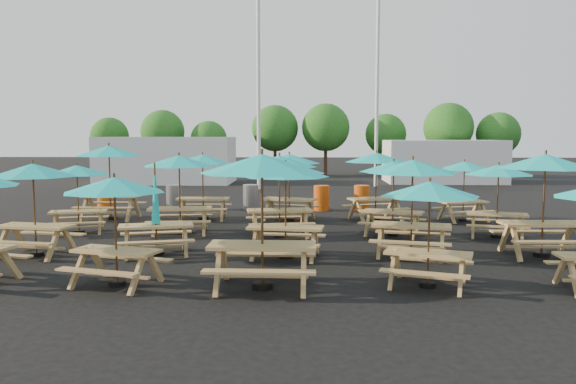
{
  "coord_description": "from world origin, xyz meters",
  "views": [
    {
      "loc": [
        0.61,
        -16.02,
        2.85
      ],
      "look_at": [
        0.0,
        1.5,
        1.1
      ],
      "focal_mm": 35.0,
      "sensor_mm": 36.0,
      "label": 1
    }
  ],
  "objects_px": {
    "picnic_unit_5": "(156,218)",
    "picnic_unit_12": "(430,195)",
    "picnic_unit_2": "(77,174)",
    "picnic_unit_13": "(413,172)",
    "waste_bin_3": "(321,198)",
    "waste_bin_0": "(105,197)",
    "picnic_unit_10": "(280,166)",
    "picnic_unit_4": "(114,191)",
    "picnic_unit_6": "(179,165)",
    "picnic_unit_8": "(262,171)",
    "waste_bin_4": "(362,198)",
    "picnic_unit_18": "(499,174)",
    "waste_bin_2": "(251,197)",
    "picnic_unit_9": "(286,175)",
    "picnic_unit_14": "(394,171)",
    "picnic_unit_17": "(545,167)",
    "picnic_unit_15": "(376,161)",
    "picnic_unit_19": "(464,169)",
    "picnic_unit_3": "(109,155)",
    "picnic_unit_1": "(33,175)",
    "picnic_unit_11": "(289,162)",
    "waste_bin_1": "(174,197)",
    "picnic_unit_7": "(203,163)"
  },
  "relations": [
    {
      "from": "picnic_unit_3",
      "to": "picnic_unit_17",
      "type": "xyz_separation_m",
      "value": [
        12.29,
        -5.49,
        -0.08
      ]
    },
    {
      "from": "picnic_unit_10",
      "to": "waste_bin_3",
      "type": "height_order",
      "value": "picnic_unit_10"
    },
    {
      "from": "picnic_unit_5",
      "to": "waste_bin_2",
      "type": "relative_size",
      "value": 2.31
    },
    {
      "from": "picnic_unit_6",
      "to": "waste_bin_0",
      "type": "bearing_deg",
      "value": 120.24
    },
    {
      "from": "picnic_unit_19",
      "to": "waste_bin_0",
      "type": "xyz_separation_m",
      "value": [
        -13.13,
        2.64,
        -1.28
      ]
    },
    {
      "from": "picnic_unit_7",
      "to": "picnic_unit_9",
      "type": "distance_m",
      "value": 6.67
    },
    {
      "from": "picnic_unit_15",
      "to": "picnic_unit_18",
      "type": "height_order",
      "value": "picnic_unit_15"
    },
    {
      "from": "picnic_unit_8",
      "to": "picnic_unit_19",
      "type": "distance_m",
      "value": 10.52
    },
    {
      "from": "picnic_unit_9",
      "to": "picnic_unit_12",
      "type": "xyz_separation_m",
      "value": [
        2.79,
        -2.48,
        -0.18
      ]
    },
    {
      "from": "picnic_unit_4",
      "to": "picnic_unit_8",
      "type": "distance_m",
      "value": 2.82
    },
    {
      "from": "picnic_unit_6",
      "to": "picnic_unit_14",
      "type": "height_order",
      "value": "picnic_unit_6"
    },
    {
      "from": "picnic_unit_2",
      "to": "picnic_unit_13",
      "type": "xyz_separation_m",
      "value": [
        9.16,
        -2.84,
        0.26
      ]
    },
    {
      "from": "picnic_unit_3",
      "to": "picnic_unit_8",
      "type": "height_order",
      "value": "picnic_unit_3"
    },
    {
      "from": "picnic_unit_2",
      "to": "picnic_unit_13",
      "type": "relative_size",
      "value": 0.89
    },
    {
      "from": "picnic_unit_6",
      "to": "picnic_unit_17",
      "type": "bearing_deg",
      "value": -24.2
    },
    {
      "from": "picnic_unit_5",
      "to": "picnic_unit_13",
      "type": "relative_size",
      "value": 0.87
    },
    {
      "from": "picnic_unit_3",
      "to": "picnic_unit_18",
      "type": "xyz_separation_m",
      "value": [
        12.06,
        -3.01,
        -0.41
      ]
    },
    {
      "from": "picnic_unit_9",
      "to": "picnic_unit_10",
      "type": "xyz_separation_m",
      "value": [
        -0.28,
        2.81,
        0.07
      ]
    },
    {
      "from": "picnic_unit_1",
      "to": "picnic_unit_17",
      "type": "xyz_separation_m",
      "value": [
        12.03,
        0.36,
        0.2
      ]
    },
    {
      "from": "picnic_unit_2",
      "to": "waste_bin_2",
      "type": "bearing_deg",
      "value": 36.6
    },
    {
      "from": "picnic_unit_1",
      "to": "waste_bin_3",
      "type": "distance_m",
      "value": 11.1
    },
    {
      "from": "picnic_unit_2",
      "to": "waste_bin_4",
      "type": "relative_size",
      "value": 2.36
    },
    {
      "from": "picnic_unit_11",
      "to": "picnic_unit_2",
      "type": "bearing_deg",
      "value": -139.81
    },
    {
      "from": "picnic_unit_2",
      "to": "picnic_unit_6",
      "type": "height_order",
      "value": "picnic_unit_6"
    },
    {
      "from": "picnic_unit_17",
      "to": "waste_bin_0",
      "type": "xyz_separation_m",
      "value": [
        -13.47,
        8.19,
        -1.65
      ]
    },
    {
      "from": "picnic_unit_18",
      "to": "waste_bin_4",
      "type": "bearing_deg",
      "value": 135.16
    },
    {
      "from": "waste_bin_3",
      "to": "waste_bin_0",
      "type": "bearing_deg",
      "value": 179.62
    },
    {
      "from": "picnic_unit_6",
      "to": "picnic_unit_8",
      "type": "height_order",
      "value": "picnic_unit_8"
    },
    {
      "from": "picnic_unit_10",
      "to": "picnic_unit_19",
      "type": "distance_m",
      "value": 6.77
    },
    {
      "from": "picnic_unit_15",
      "to": "waste_bin_2",
      "type": "height_order",
      "value": "picnic_unit_15"
    },
    {
      "from": "picnic_unit_13",
      "to": "waste_bin_2",
      "type": "relative_size",
      "value": 2.65
    },
    {
      "from": "picnic_unit_2",
      "to": "picnic_unit_13",
      "type": "bearing_deg",
      "value": -32.39
    },
    {
      "from": "picnic_unit_3",
      "to": "picnic_unit_9",
      "type": "height_order",
      "value": "picnic_unit_3"
    },
    {
      "from": "picnic_unit_1",
      "to": "picnic_unit_2",
      "type": "xyz_separation_m",
      "value": [
        -0.23,
        3.08,
        -0.17
      ]
    },
    {
      "from": "waste_bin_0",
      "to": "waste_bin_2",
      "type": "xyz_separation_m",
      "value": [
        5.68,
        0.22,
        0.0
      ]
    },
    {
      "from": "picnic_unit_8",
      "to": "waste_bin_1",
      "type": "distance_m",
      "value": 12.2
    },
    {
      "from": "picnic_unit_5",
      "to": "picnic_unit_12",
      "type": "bearing_deg",
      "value": -39.55
    },
    {
      "from": "picnic_unit_13",
      "to": "waste_bin_0",
      "type": "distance_m",
      "value": 13.37
    },
    {
      "from": "picnic_unit_13",
      "to": "waste_bin_3",
      "type": "relative_size",
      "value": 2.65
    },
    {
      "from": "picnic_unit_14",
      "to": "picnic_unit_17",
      "type": "bearing_deg",
      "value": -20.56
    },
    {
      "from": "picnic_unit_2",
      "to": "picnic_unit_11",
      "type": "relative_size",
      "value": 0.88
    },
    {
      "from": "picnic_unit_13",
      "to": "picnic_unit_4",
      "type": "bearing_deg",
      "value": -141.97
    },
    {
      "from": "picnic_unit_6",
      "to": "picnic_unit_15",
      "type": "xyz_separation_m",
      "value": [
        6.02,
        2.83,
        -0.0
      ]
    },
    {
      "from": "picnic_unit_1",
      "to": "picnic_unit_15",
      "type": "bearing_deg",
      "value": 44.01
    },
    {
      "from": "picnic_unit_19",
      "to": "picnic_unit_8",
      "type": "bearing_deg",
      "value": -141.65
    },
    {
      "from": "waste_bin_2",
      "to": "picnic_unit_19",
      "type": "bearing_deg",
      "value": -21.03
    },
    {
      "from": "picnic_unit_2",
      "to": "picnic_unit_17",
      "type": "bearing_deg",
      "value": -27.67
    },
    {
      "from": "waste_bin_3",
      "to": "picnic_unit_18",
      "type": "bearing_deg",
      "value": -49.73
    },
    {
      "from": "picnic_unit_4",
      "to": "waste_bin_4",
      "type": "distance_m",
      "value": 12.63
    },
    {
      "from": "picnic_unit_2",
      "to": "waste_bin_1",
      "type": "bearing_deg",
      "value": 59.54
    }
  ]
}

